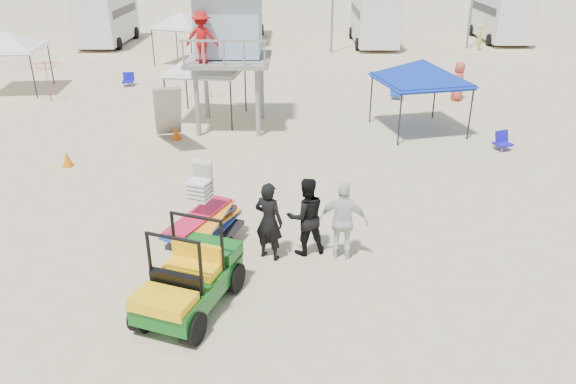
{
  "coord_description": "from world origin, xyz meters",
  "views": [
    {
      "loc": [
        0.62,
        -9.13,
        6.9
      ],
      "look_at": [
        0.5,
        3.0,
        1.3
      ],
      "focal_mm": 35.0,
      "sensor_mm": 36.0,
      "label": 1
    }
  ],
  "objects_px": {
    "utility_cart": "(187,273)",
    "man_left": "(269,221)",
    "surf_trailer": "(205,220)",
    "lifeguard_tower": "(226,31)",
    "canopy_blue": "(423,63)"
  },
  "relations": [
    {
      "from": "surf_trailer",
      "to": "man_left",
      "type": "height_order",
      "value": "surf_trailer"
    },
    {
      "from": "surf_trailer",
      "to": "canopy_blue",
      "type": "height_order",
      "value": "canopy_blue"
    },
    {
      "from": "lifeguard_tower",
      "to": "canopy_blue",
      "type": "xyz_separation_m",
      "value": [
        7.23,
        -0.54,
        -1.04
      ]
    },
    {
      "from": "utility_cart",
      "to": "canopy_blue",
      "type": "relative_size",
      "value": 0.77
    },
    {
      "from": "utility_cart",
      "to": "surf_trailer",
      "type": "height_order",
      "value": "surf_trailer"
    },
    {
      "from": "lifeguard_tower",
      "to": "canopy_blue",
      "type": "distance_m",
      "value": 7.33
    },
    {
      "from": "man_left",
      "to": "canopy_blue",
      "type": "distance_m",
      "value": 10.88
    },
    {
      "from": "utility_cart",
      "to": "man_left",
      "type": "bearing_deg",
      "value": 53.22
    },
    {
      "from": "canopy_blue",
      "to": "utility_cart",
      "type": "bearing_deg",
      "value": -120.82
    },
    {
      "from": "surf_trailer",
      "to": "lifeguard_tower",
      "type": "xyz_separation_m",
      "value": [
        -0.44,
        9.61,
        2.8
      ]
    },
    {
      "from": "man_left",
      "to": "lifeguard_tower",
      "type": "distance_m",
      "value": 10.45
    },
    {
      "from": "lifeguard_tower",
      "to": "utility_cart",
      "type": "bearing_deg",
      "value": -87.94
    },
    {
      "from": "utility_cart",
      "to": "canopy_blue",
      "type": "distance_m",
      "value": 13.39
    },
    {
      "from": "utility_cart",
      "to": "canopy_blue",
      "type": "xyz_separation_m",
      "value": [
        6.8,
        11.4,
        1.71
      ]
    },
    {
      "from": "surf_trailer",
      "to": "man_left",
      "type": "xyz_separation_m",
      "value": [
        1.51,
        -0.3,
        0.13
      ]
    }
  ]
}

